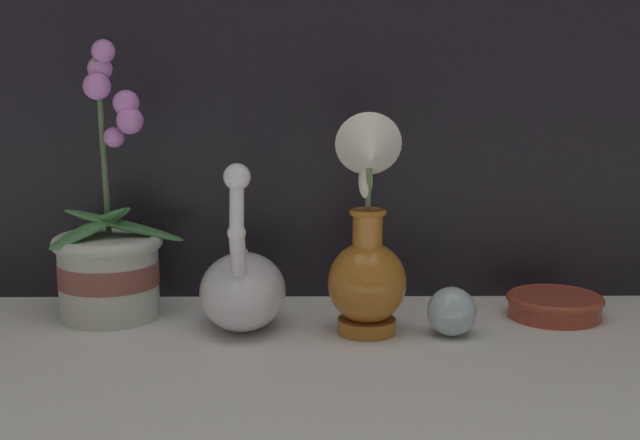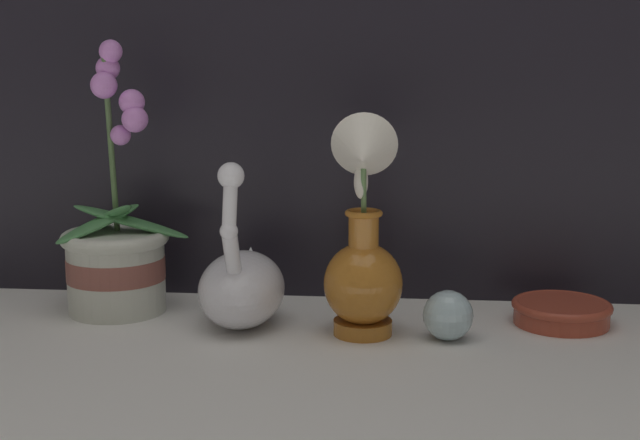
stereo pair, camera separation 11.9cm
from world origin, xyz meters
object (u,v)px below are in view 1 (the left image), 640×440
orchid_potted_plant (109,258)px  amber_dish (555,304)px  blue_vase (368,253)px  glass_sphere (452,312)px  swan_figurine (243,286)px

orchid_potted_plant → amber_dish: bearing=-0.4°
orchid_potted_plant → blue_vase: size_ratio=1.31×
orchid_potted_plant → glass_sphere: 0.47m
swan_figurine → amber_dish: size_ratio=1.70×
swan_figurine → glass_sphere: size_ratio=3.55×
orchid_potted_plant → amber_dish: orchid_potted_plant is taller
blue_vase → glass_sphere: bearing=-2.9°
blue_vase → glass_sphere: blue_vase is taller
blue_vase → glass_sphere: size_ratio=4.49×
glass_sphere → swan_figurine: bearing=172.0°
orchid_potted_plant → swan_figurine: size_ratio=1.66×
amber_dish → glass_sphere: bearing=-152.4°
orchid_potted_plant → blue_vase: 0.36m
blue_vase → amber_dish: size_ratio=2.16×
swan_figurine → blue_vase: (0.16, -0.03, 0.05)m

